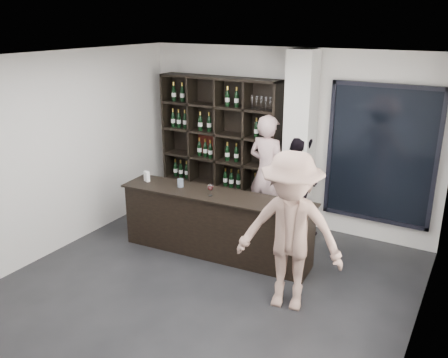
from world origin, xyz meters
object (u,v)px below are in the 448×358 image
Objects in this scene: wine_shelf at (219,147)px; tasting_counter at (216,224)px; taster_black at (297,185)px; customer at (290,232)px; taster_pink at (267,172)px.

tasting_counter is at bearing -61.36° from wine_shelf.
wine_shelf reaches higher than taster_black.
taster_black is (0.73, 1.30, 0.34)m from tasting_counter.
customer is (0.70, -2.00, 0.16)m from taster_black.
wine_shelf is at bearing 114.81° from tasting_counter.
customer is at bearing 119.97° from taster_black.
wine_shelf is 3.11m from customer.
wine_shelf reaches higher than tasting_counter.
taster_pink reaches higher than taster_black.
wine_shelf is 0.83× the size of tasting_counter.
customer is (2.22, -2.17, -0.23)m from wine_shelf.
taster_pink is 0.97× the size of customer.
tasting_counter is 1.53× the size of taster_pink.
customer is (1.42, -0.70, 0.49)m from tasting_counter.
taster_pink is 0.54m from taster_black.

